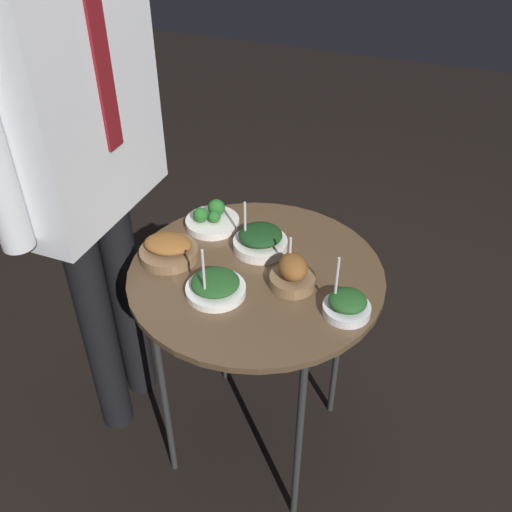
% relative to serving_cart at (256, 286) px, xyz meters
% --- Properties ---
extents(ground_plane, '(8.00, 8.00, 0.00)m').
position_rel_serving_cart_xyz_m(ground_plane, '(0.00, 0.00, -0.67)').
color(ground_plane, black).
extents(serving_cart, '(0.67, 0.67, 0.72)m').
position_rel_serving_cart_xyz_m(serving_cart, '(0.00, 0.00, 0.00)').
color(serving_cart, brown).
rests_on(serving_cart, ground_plane).
extents(bowl_spinach_far_rim, '(0.15, 0.15, 0.16)m').
position_rel_serving_cart_xyz_m(bowl_spinach_far_rim, '(-0.12, 0.06, 0.08)').
color(bowl_spinach_far_rim, white).
rests_on(bowl_spinach_far_rim, serving_cart).
extents(bowl_spinach_center, '(0.15, 0.15, 0.15)m').
position_rel_serving_cart_xyz_m(bowl_spinach_center, '(0.10, 0.03, 0.08)').
color(bowl_spinach_center, silver).
rests_on(bowl_spinach_center, serving_cart).
extents(bowl_roast_front_right, '(0.16, 0.16, 0.06)m').
position_rel_serving_cart_xyz_m(bowl_roast_front_right, '(-0.03, 0.24, 0.08)').
color(bowl_roast_front_right, brown).
rests_on(bowl_roast_front_right, serving_cart).
extents(bowl_spinach_front_center, '(0.12, 0.12, 0.16)m').
position_rel_serving_cart_xyz_m(bowl_spinach_front_center, '(-0.07, -0.26, 0.08)').
color(bowl_spinach_front_center, silver).
rests_on(bowl_spinach_front_center, serving_cart).
extents(bowl_broccoli_mid_right, '(0.16, 0.16, 0.07)m').
position_rel_serving_cart_xyz_m(bowl_broccoli_mid_right, '(0.15, 0.20, 0.07)').
color(bowl_broccoli_mid_right, silver).
rests_on(bowl_broccoli_mid_right, serving_cart).
extents(bowl_roast_near_rim, '(0.12, 0.12, 0.13)m').
position_rel_serving_cart_xyz_m(bowl_roast_near_rim, '(-0.02, -0.11, 0.09)').
color(bowl_roast_near_rim, brown).
rests_on(bowl_roast_near_rim, serving_cart).
extents(waiter_figure, '(0.61, 0.23, 1.66)m').
position_rel_serving_cart_xyz_m(waiter_figure, '(-0.02, 0.48, 0.39)').
color(waiter_figure, black).
rests_on(waiter_figure, ground_plane).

